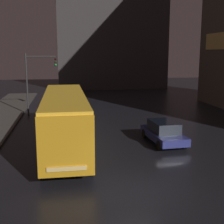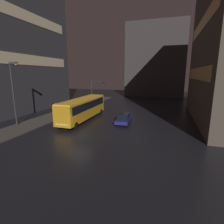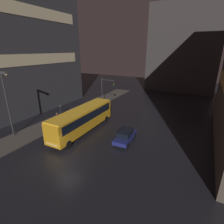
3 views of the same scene
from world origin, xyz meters
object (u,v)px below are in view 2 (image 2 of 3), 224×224
Objects in this scene: street_lamp_sidewalk at (13,85)px; pedestrian_mid at (56,107)px; bus_near at (83,107)px; traffic_light_main at (96,89)px; pedestrian_near at (56,110)px; car_taxi at (124,118)px.

pedestrian_mid is at bearing 90.53° from street_lamp_sidewalk.
bus_near is 11.59m from traffic_light_main.
bus_near is 6.81× the size of pedestrian_mid.
traffic_light_main reaches higher than bus_near.
street_lamp_sidewalk reaches higher than bus_near.
pedestrian_near is 0.21× the size of street_lamp_sidewalk.
pedestrian_near is at bearing -102.88° from traffic_light_main.
pedestrian_near is 3.94m from pedestrian_mid.
car_taxi is at bearing -177.94° from bus_near.
traffic_light_main reaches higher than pedestrian_mid.
street_lamp_sidewalk is (-13.78, -5.96, 4.98)m from car_taxi.
pedestrian_near reaches higher than car_taxi.
car_taxi is 14.18m from pedestrian_mid.
traffic_light_main is (-8.98, 10.87, 3.23)m from car_taxi.
pedestrian_mid is at bearing -24.30° from bus_near.
car_taxi is 15.82m from street_lamp_sidewalk.
pedestrian_near is (-11.51, -0.19, 0.50)m from car_taxi.
traffic_light_main is 17.59m from street_lamp_sidewalk.
pedestrian_near is (-5.03, 0.10, -0.87)m from bus_near.
street_lamp_sidewalk reaches higher than traffic_light_main.
pedestrian_near is at bearing -1.61° from bus_near.
traffic_light_main is (-2.50, 11.16, 1.86)m from bus_near.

